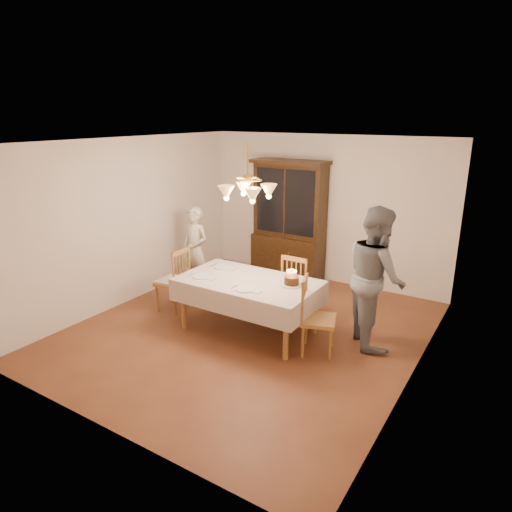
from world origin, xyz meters
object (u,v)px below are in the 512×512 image
Objects in this scene: china_hutch at (289,223)px; elderly_woman at (195,250)px; dining_table at (248,285)px; birthday_cake at (291,281)px; chair_far_side at (299,290)px.

china_hutch is 1.79m from elderly_woman.
birthday_cake reaches higher than dining_table.
birthday_cake is at bearing -60.98° from china_hutch.
dining_table is at bearing -117.70° from chair_far_side.
china_hutch is at bearing 119.02° from birthday_cake.
dining_table is 6.33× the size of birthday_cake.
birthday_cake is at bearing -72.74° from chair_far_side.
dining_table is at bearing -165.70° from birthday_cake.
chair_far_side reaches higher than birthday_cake.
chair_far_side is 0.68× the size of elderly_woman.
chair_far_side is at bearing -56.82° from china_hutch.
elderly_woman is (-1.02, -1.44, -0.31)m from china_hutch.
elderly_woman is at bearing 152.90° from dining_table.
chair_far_side is 3.33× the size of birthday_cake.
china_hutch is 1.89m from chair_far_side.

